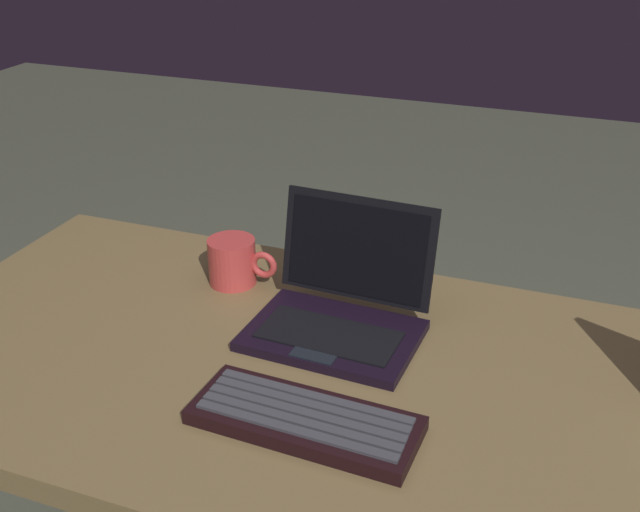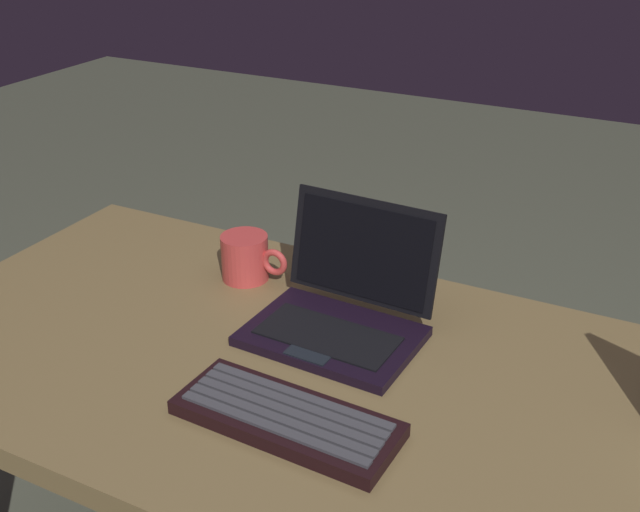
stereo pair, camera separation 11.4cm
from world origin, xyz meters
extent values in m
cube|color=brown|center=(0.00, 0.00, 0.70)|extent=(1.41, 0.68, 0.04)
cylinder|color=black|center=(-0.64, 0.28, 0.34)|extent=(0.06, 0.06, 0.68)
cube|color=black|center=(-0.04, 0.07, 0.72)|extent=(0.27, 0.19, 0.02)
cube|color=black|center=(-0.04, 0.06, 0.73)|extent=(0.22, 0.11, 0.00)
cube|color=black|center=(-0.04, 0.00, 0.73)|extent=(0.07, 0.03, 0.00)
cube|color=black|center=(-0.03, 0.18, 0.83)|extent=(0.25, 0.05, 0.16)
cube|color=black|center=(-0.03, 0.17, 0.83)|extent=(0.23, 0.04, 0.14)
cube|color=#4CF259|center=(-0.03, 0.17, 0.81)|extent=(0.21, 0.01, 0.01)
cube|color=black|center=(0.00, -0.14, 0.73)|extent=(0.31, 0.13, 0.02)
cube|color=#38383D|center=(0.00, -0.17, 0.74)|extent=(0.28, 0.03, 0.00)
cube|color=#38383D|center=(0.00, -0.15, 0.74)|extent=(0.28, 0.03, 0.00)
cube|color=#38383D|center=(0.00, -0.14, 0.74)|extent=(0.28, 0.03, 0.00)
cube|color=#38383D|center=(0.00, -0.12, 0.74)|extent=(0.28, 0.03, 0.00)
cube|color=#38383D|center=(0.00, -0.10, 0.74)|extent=(0.28, 0.03, 0.00)
cylinder|color=#B43734|center=(-0.26, 0.19, 0.76)|extent=(0.08, 0.08, 0.08)
torus|color=#B43734|center=(-0.20, 0.19, 0.76)|extent=(0.05, 0.01, 0.05)
camera|label=1|loc=(0.30, -0.88, 1.37)|focal=43.62mm
camera|label=2|loc=(0.41, -0.84, 1.37)|focal=43.62mm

